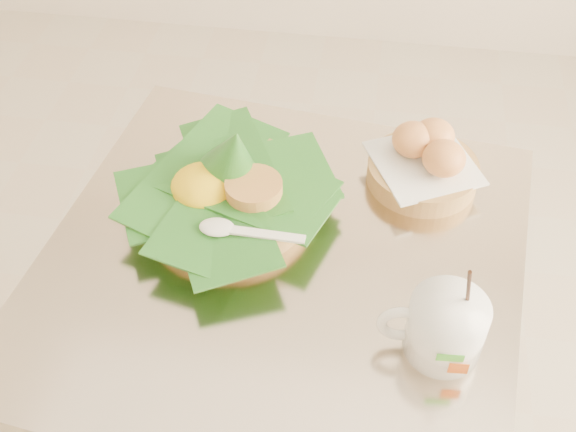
# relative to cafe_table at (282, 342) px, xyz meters

# --- Properties ---
(cafe_table) EXTENTS (0.78, 0.78, 0.75)m
(cafe_table) POSITION_rel_cafe_table_xyz_m (0.00, 0.00, 0.00)
(cafe_table) COLOR gray
(cafe_table) RESTS_ON floor
(rice_basket) EXTENTS (0.33, 0.33, 0.17)m
(rice_basket) POSITION_rel_cafe_table_xyz_m (-0.10, 0.09, 0.27)
(rice_basket) COLOR #B1844C
(rice_basket) RESTS_ON cafe_table
(bread_basket) EXTENTS (0.21, 0.21, 0.09)m
(bread_basket) POSITION_rel_cafe_table_xyz_m (0.20, 0.21, 0.26)
(bread_basket) COLOR #B1844C
(bread_basket) RESTS_ON cafe_table
(coffee_mug) EXTENTS (0.14, 0.10, 0.18)m
(coffee_mug) POSITION_rel_cafe_table_xyz_m (0.23, -0.12, 0.27)
(coffee_mug) COLOR white
(coffee_mug) RESTS_ON cafe_table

